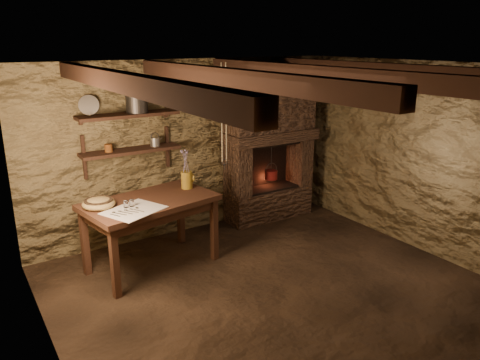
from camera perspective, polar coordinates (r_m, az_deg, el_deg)
floor at (r=5.34m, az=3.64°, el=-12.90°), size 4.50×4.50×0.00m
back_wall at (r=6.52m, az=-6.55°, el=3.90°), size 4.50×0.04×2.40m
front_wall at (r=3.56m, az=23.45°, el=-8.56°), size 4.50×0.04×2.40m
left_wall at (r=4.03m, az=-23.01°, el=-5.57°), size 0.04×4.00×2.40m
right_wall at (r=6.41m, az=20.37°, el=2.72°), size 0.04×4.00×2.40m
ceiling at (r=4.65m, az=4.19°, el=13.75°), size 4.50×4.00×0.04m
beam_far_left at (r=3.95m, az=-13.98°, el=11.48°), size 0.14×3.95×0.16m
beam_mid_left at (r=4.38m, az=-1.23°, el=12.43°), size 0.14×3.95×0.16m
beam_mid_right at (r=4.97m, az=8.93°, el=12.75°), size 0.14×3.95×0.16m
beam_far_right at (r=5.67m, az=16.76°, el=12.74°), size 0.14×3.95×0.16m
shelf_lower at (r=6.04m, az=-13.17°, el=3.50°), size 1.25×0.30×0.04m
shelf_upper at (r=5.96m, az=-13.46°, el=7.71°), size 1.25×0.30×0.04m
hearth at (r=6.95m, az=3.62°, el=5.00°), size 1.43×0.51×2.30m
work_table at (r=5.68m, az=-10.75°, el=-6.12°), size 1.62×1.11×0.86m
linen_cloth at (r=5.22m, az=-12.79°, el=-3.61°), size 0.74×0.68×0.01m
pewter_cutlery_row at (r=5.20m, az=-12.72°, el=-3.57°), size 0.53×0.37×0.01m
drinking_glasses at (r=5.32m, az=-13.05°, el=-2.78°), size 0.19×0.06×0.08m
stoneware_jug at (r=5.83m, az=-6.52°, el=0.99°), size 0.19×0.19×0.49m
wooden_bowl at (r=5.41m, az=-16.85°, el=-2.78°), size 0.40×0.40×0.13m
iron_stockpot at (r=5.98m, az=-12.46°, el=8.98°), size 0.30×0.30×0.20m
tin_pan at (r=5.91m, az=-17.94°, el=8.67°), size 0.26×0.19×0.24m
small_kettle at (r=6.14m, az=-10.32°, el=4.61°), size 0.16×0.12×0.17m
rusty_tin at (r=5.94m, az=-15.73°, el=3.77°), size 0.11×0.11×0.10m
red_pot at (r=7.05m, az=3.80°, el=0.72°), size 0.22×0.22×0.54m
hanging_ropes at (r=5.61m, az=-1.97°, el=8.14°), size 0.08×0.08×1.20m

